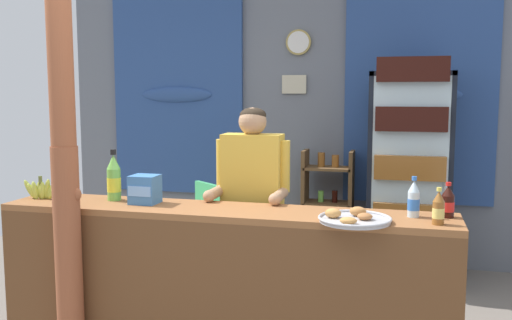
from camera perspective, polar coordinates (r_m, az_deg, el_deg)
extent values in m
plane|color=slate|center=(4.34, 0.12, -15.65)|extent=(7.00, 7.00, 0.00)
cube|color=slate|center=(5.65, 4.40, 4.59)|extent=(4.85, 0.12, 2.88)
cube|color=#2D4C89|center=(5.92, -7.98, 7.65)|extent=(1.40, 0.04, 2.26)
ellipsoid|color=#2D4C89|center=(5.91, -8.04, 6.56)|extent=(0.77, 0.10, 0.16)
cube|color=#2D4C89|center=(5.47, 16.23, 7.53)|extent=(1.37, 0.04, 2.26)
ellipsoid|color=#2D4C89|center=(5.45, 16.20, 6.34)|extent=(0.76, 0.10, 0.16)
cylinder|color=tan|center=(5.59, 4.34, 11.78)|extent=(0.25, 0.03, 0.25)
cylinder|color=white|center=(5.58, 4.31, 11.80)|extent=(0.21, 0.01, 0.21)
cube|color=beige|center=(5.58, 3.88, 7.64)|extent=(0.24, 0.02, 0.18)
cube|color=#935B33|center=(3.49, -3.50, -5.23)|extent=(2.82, 0.46, 0.04)
cube|color=brown|center=(3.43, -4.56, -13.73)|extent=(2.82, 0.04, 0.91)
cube|color=brown|center=(4.23, -21.66, -10.21)|extent=(0.08, 0.41, 0.91)
cube|color=brown|center=(3.47, 19.29, -13.86)|extent=(0.08, 0.41, 0.91)
cylinder|color=#995133|center=(3.65, -18.44, -9.24)|extent=(0.16, 0.16, 1.34)
cylinder|color=#995133|center=(3.53, -19.27, 12.24)|extent=(0.15, 0.15, 1.34)
ellipsoid|color=#995133|center=(3.52, -17.69, -3.31)|extent=(0.06, 0.05, 0.08)
cube|color=black|center=(5.36, 15.17, -1.38)|extent=(0.69, 0.04, 1.84)
cube|color=black|center=(5.09, 11.56, -1.71)|extent=(0.04, 0.60, 1.84)
cube|color=black|center=(5.10, 18.82, -1.92)|extent=(0.04, 0.60, 1.84)
cube|color=black|center=(5.03, 15.51, 8.34)|extent=(0.69, 0.60, 0.04)
cube|color=black|center=(5.28, 14.89, -11.28)|extent=(0.69, 0.60, 0.08)
cube|color=silver|center=(4.79, 15.24, -1.73)|extent=(0.63, 0.02, 1.68)
cylinder|color=#B7B7BC|center=(4.78, 18.62, -2.48)|extent=(0.02, 0.02, 0.40)
cube|color=silver|center=(5.15, 15.06, -5.91)|extent=(0.61, 0.52, 0.02)
cube|color=brown|center=(5.01, 15.11, -4.98)|extent=(0.57, 0.48, 0.20)
cube|color=silver|center=(5.08, 15.20, -1.54)|extent=(0.61, 0.52, 0.02)
cube|color=brown|center=(4.94, 15.25, -0.47)|extent=(0.57, 0.48, 0.20)
cube|color=silver|center=(5.04, 15.34, 2.92)|extent=(0.61, 0.52, 0.02)
cube|color=black|center=(4.91, 15.39, 4.12)|extent=(0.57, 0.48, 0.20)
cube|color=silver|center=(5.03, 15.48, 7.43)|extent=(0.61, 0.52, 0.02)
cube|color=black|center=(4.91, 15.54, 8.74)|extent=(0.57, 0.48, 0.20)
cube|color=brown|center=(5.45, 4.95, -4.84)|extent=(0.04, 0.28, 1.12)
cube|color=brown|center=(5.40, 9.57, -5.03)|extent=(0.04, 0.28, 1.12)
cube|color=brown|center=(5.36, 7.31, -0.83)|extent=(0.44, 0.28, 0.02)
cylinder|color=brown|center=(5.35, 6.62, 0.04)|extent=(0.07, 0.07, 0.14)
cylinder|color=brown|center=(5.34, 8.02, -0.11)|extent=(0.07, 0.07, 0.12)
cube|color=brown|center=(5.41, 7.26, -4.36)|extent=(0.44, 0.28, 0.02)
cylinder|color=#75C64C|center=(5.41, 6.57, -3.67)|extent=(0.05, 0.05, 0.10)
cylinder|color=black|center=(5.39, 7.96, -3.67)|extent=(0.05, 0.05, 0.11)
cube|color=brown|center=(5.49, 7.20, -7.81)|extent=(0.44, 0.28, 0.02)
cylinder|color=#75C64C|center=(5.48, 6.52, -7.14)|extent=(0.05, 0.05, 0.10)
cylinder|color=#56286B|center=(5.46, 7.91, -7.07)|extent=(0.07, 0.07, 0.13)
cube|color=#4CC675|center=(5.00, -6.71, -7.36)|extent=(0.62, 0.62, 0.04)
cube|color=#4CC675|center=(5.05, -4.77, -4.63)|extent=(0.35, 0.29, 0.40)
cylinder|color=#4CC675|center=(5.13, -9.62, -9.58)|extent=(0.04, 0.04, 0.44)
cylinder|color=#4CC675|center=(4.81, -7.53, -10.66)|extent=(0.04, 0.04, 0.44)
cylinder|color=#4CC675|center=(5.30, -5.91, -8.97)|extent=(0.04, 0.04, 0.44)
cylinder|color=#4CC675|center=(4.99, -3.66, -9.95)|extent=(0.04, 0.04, 0.44)
cube|color=#4CC675|center=(5.14, -7.85, -5.60)|extent=(0.28, 0.33, 0.03)
cube|color=#4CC675|center=(4.80, -5.54, -6.45)|extent=(0.28, 0.33, 0.03)
cylinder|color=#28282D|center=(4.03, -1.55, -10.85)|extent=(0.11, 0.11, 0.87)
cylinder|color=#28282D|center=(3.99, 0.89, -11.04)|extent=(0.11, 0.11, 0.87)
cube|color=gold|center=(3.85, -0.34, -1.13)|extent=(0.41, 0.20, 0.51)
sphere|color=tan|center=(3.82, -0.35, 3.92)|extent=(0.19, 0.19, 0.19)
ellipsoid|color=#2D2319|center=(3.83, -0.31, 4.56)|extent=(0.18, 0.18, 0.10)
cylinder|color=gold|center=(3.91, -3.45, -0.44)|extent=(0.08, 0.08, 0.35)
cylinder|color=tan|center=(3.80, -4.14, -3.32)|extent=(0.07, 0.26, 0.07)
sphere|color=tan|center=(3.68, -4.79, -3.67)|extent=(0.08, 0.08, 0.08)
cylinder|color=gold|center=(3.80, 2.85, -0.65)|extent=(0.08, 0.08, 0.35)
cylinder|color=tan|center=(3.68, 2.36, -3.63)|extent=(0.07, 0.26, 0.07)
sphere|color=tan|center=(3.56, 1.91, -4.00)|extent=(0.08, 0.08, 0.08)
cylinder|color=#75C64C|center=(3.84, -14.16, -2.42)|extent=(0.09, 0.09, 0.21)
cone|color=#75C64C|center=(3.82, -14.22, -0.18)|extent=(0.09, 0.09, 0.09)
cylinder|color=black|center=(3.81, -14.25, 0.78)|extent=(0.04, 0.04, 0.03)
cylinder|color=yellow|center=(3.84, -14.16, -2.42)|extent=(0.09, 0.09, 0.09)
cylinder|color=black|center=(3.40, 18.81, -4.48)|extent=(0.07, 0.07, 0.13)
cone|color=black|center=(3.38, 18.87, -2.96)|extent=(0.07, 0.07, 0.06)
cylinder|color=red|center=(3.38, 18.90, -2.31)|extent=(0.03, 0.03, 0.02)
cylinder|color=red|center=(3.40, 18.81, -4.48)|extent=(0.07, 0.07, 0.06)
cylinder|color=silver|center=(3.35, 15.63, -4.35)|extent=(0.07, 0.07, 0.15)
cone|color=silver|center=(3.33, 15.69, -2.57)|extent=(0.07, 0.07, 0.07)
cylinder|color=blue|center=(3.33, 15.72, -1.81)|extent=(0.03, 0.03, 0.02)
cylinder|color=blue|center=(3.35, 15.63, -4.35)|extent=(0.07, 0.07, 0.07)
cylinder|color=brown|center=(3.20, 17.95, -5.12)|extent=(0.06, 0.06, 0.13)
cone|color=brown|center=(3.18, 18.01, -3.52)|extent=(0.06, 0.06, 0.06)
cylinder|color=#E5CC4C|center=(3.18, 18.04, -2.84)|extent=(0.03, 0.03, 0.02)
cylinder|color=#E5D166|center=(3.20, 17.95, -5.12)|extent=(0.06, 0.06, 0.06)
cube|color=#3D75B7|center=(3.69, -11.17, -2.93)|extent=(0.17, 0.16, 0.18)
cube|color=#7CB5F7|center=(3.62, -11.73, -3.13)|extent=(0.15, 0.00, 0.06)
cylinder|color=#BCBCC1|center=(3.16, 9.94, -6.05)|extent=(0.39, 0.39, 0.02)
torus|color=#BCBCC1|center=(3.16, 9.95, -5.80)|extent=(0.40, 0.40, 0.02)
ellipsoid|color=#A36638|center=(3.15, 10.96, -5.62)|extent=(0.08, 0.08, 0.04)
ellipsoid|color=#B2753D|center=(3.23, 10.27, -5.13)|extent=(0.09, 0.07, 0.05)
ellipsoid|color=#C68947|center=(3.17, 7.80, -5.35)|extent=(0.09, 0.08, 0.05)
ellipsoid|color=#C68947|center=(3.04, 9.32, -6.06)|extent=(0.09, 0.07, 0.04)
ellipsoid|color=#B7C647|center=(4.09, -21.93, -2.75)|extent=(0.10, 0.04, 0.14)
ellipsoid|color=#B7C647|center=(4.07, -21.74, -2.95)|extent=(0.08, 0.04, 0.12)
ellipsoid|color=#B7C647|center=(4.06, -21.46, -2.90)|extent=(0.07, 0.04, 0.13)
ellipsoid|color=#B7C647|center=(4.06, -21.02, -2.89)|extent=(0.04, 0.04, 0.12)
ellipsoid|color=#B7C647|center=(4.03, -20.79, -2.93)|extent=(0.04, 0.03, 0.12)
ellipsoid|color=#B7C647|center=(4.03, -20.39, -2.80)|extent=(0.07, 0.04, 0.15)
ellipsoid|color=#B7C647|center=(4.02, -20.10, -3.00)|extent=(0.08, 0.04, 0.12)
ellipsoid|color=#B7C647|center=(4.00, -19.88, -3.04)|extent=(0.08, 0.04, 0.12)
cylinder|color=olive|center=(4.03, -20.98, -1.87)|extent=(0.02, 0.02, 0.05)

